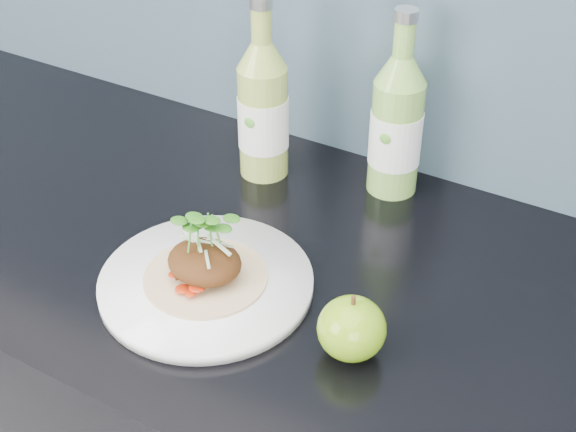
# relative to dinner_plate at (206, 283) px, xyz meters

# --- Properties ---
(dinner_plate) EXTENTS (0.29, 0.29, 0.02)m
(dinner_plate) POSITION_rel_dinner_plate_xyz_m (0.00, 0.00, 0.00)
(dinner_plate) COLOR white
(dinner_plate) RESTS_ON kitchen_counter
(pork_taco) EXTENTS (0.15, 0.15, 0.10)m
(pork_taco) POSITION_rel_dinner_plate_xyz_m (0.00, 0.00, 0.04)
(pork_taco) COLOR tan
(pork_taco) RESTS_ON dinner_plate
(green_apple) EXTENTS (0.10, 0.10, 0.08)m
(green_apple) POSITION_rel_dinner_plate_xyz_m (0.20, -0.01, 0.03)
(green_apple) COLOR #5F9810
(green_apple) RESTS_ON kitchen_counter
(cider_bottle_left) EXTENTS (0.09, 0.09, 0.27)m
(cider_bottle_left) POSITION_rel_dinner_plate_xyz_m (-0.08, 0.26, 0.09)
(cider_bottle_left) COLOR #9BB049
(cider_bottle_left) RESTS_ON kitchen_counter
(cider_bottle_right) EXTENTS (0.09, 0.09, 0.27)m
(cider_bottle_right) POSITION_rel_dinner_plate_xyz_m (0.10, 0.32, 0.09)
(cider_bottle_right) COLOR #7FB44B
(cider_bottle_right) RESTS_ON kitchen_counter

